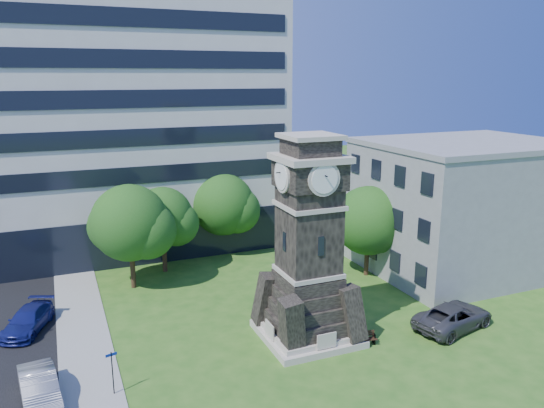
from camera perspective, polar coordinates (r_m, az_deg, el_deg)
name	(u,v)px	position (r m, az deg, el deg)	size (l,w,h in m)	color
ground	(274,362)	(30.43, 0.24, -16.67)	(160.00, 160.00, 0.00)	#295B1A
sidewalk	(86,353)	(32.98, -19.37, -14.89)	(3.00, 70.00, 0.06)	gray
clock_tower	(308,254)	(31.02, 3.93, -5.35)	(5.40, 5.40, 12.22)	beige
office_tall	(130,88)	(50.53, -14.99, 11.91)	(26.20, 15.11, 28.60)	silver
office_low	(464,205)	(45.29, 19.96, -0.14)	(15.20, 12.20, 10.40)	gray
car_street_mid	(40,389)	(29.06, -23.72, -17.76)	(1.63, 4.68, 1.54)	gray
car_street_north	(28,320)	(36.67, -24.77, -11.28)	(1.92, 4.73, 1.37)	navy
car_east_lot	(453,316)	(35.53, 18.93, -11.37)	(2.59, 5.63, 1.56)	#424246
park_bench	(362,338)	(32.27, 9.63, -14.06)	(1.69, 0.45, 0.87)	black
street_sign	(112,368)	(28.20, -16.81, -16.55)	(0.56, 0.06, 2.32)	black
tree_nw	(131,225)	(39.78, -14.93, -2.23)	(6.18, 5.62, 7.81)	#332114
tree_nc	(164,219)	(42.63, -11.58, -1.61)	(5.26, 4.79, 6.92)	#332114
tree_ne	(224,206)	(46.24, -5.20, -0.24)	(5.98, 5.43, 7.21)	#332114
tree_east	(369,223)	(41.72, 10.40, -1.98)	(5.90, 5.37, 7.14)	#332114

